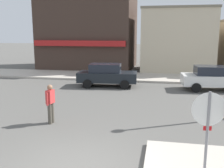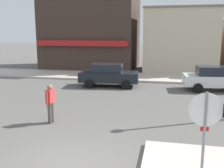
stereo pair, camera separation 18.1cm
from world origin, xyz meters
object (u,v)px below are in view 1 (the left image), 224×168
(parked_car_nearest, at_px, (107,75))
(parked_car_second, at_px, (213,78))
(stop_sign, at_px, (208,123))
(pedestrian_crossing_near, at_px, (50,103))

(parked_car_nearest, bearing_deg, parked_car_second, 0.73)
(parked_car_nearest, xyz_separation_m, parked_car_second, (6.96, 0.09, 0.00))
(parked_car_second, bearing_deg, parked_car_nearest, -179.27)
(parked_car_nearest, height_order, parked_car_second, same)
(stop_sign, bearing_deg, parked_car_nearest, 113.60)
(parked_car_nearest, bearing_deg, pedestrian_crossing_near, -94.90)
(stop_sign, relative_size, pedestrian_crossing_near, 1.43)
(stop_sign, bearing_deg, pedestrian_crossing_near, 149.17)
(parked_car_nearest, bearing_deg, stop_sign, -66.40)
(parked_car_nearest, height_order, pedestrian_crossing_near, pedestrian_crossing_near)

